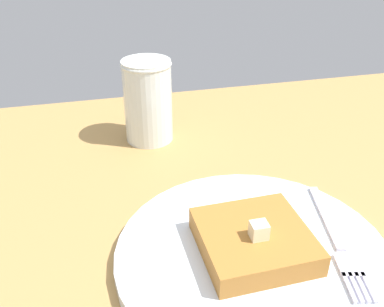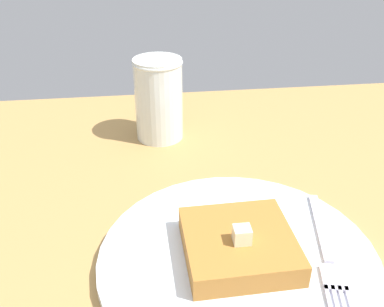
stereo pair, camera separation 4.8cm
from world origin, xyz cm
name	(u,v)px [view 1 (the left image)]	position (x,y,z in cm)	size (l,w,h in cm)	color
table_surface	(268,303)	(0.00, 0.00, 1.21)	(93.51, 93.51, 2.42)	#A98249
plate	(257,253)	(-4.08, 0.39, 3.18)	(25.56, 25.56, 1.32)	white
toast_slice_center	(258,240)	(-4.08, 0.39, 4.87)	(9.58, 9.72, 2.24)	#A86C2C
butter_pat_primary	(258,231)	(-3.23, -0.13, 6.74)	(1.51, 1.36, 1.51)	#F6EEC7
fork	(338,244)	(-2.77, 7.96, 3.93)	(15.93, 4.90, 0.36)	silver
syrup_jar	(148,105)	(-30.54, -5.55, 7.59)	(6.82, 6.82, 11.44)	#582B0E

